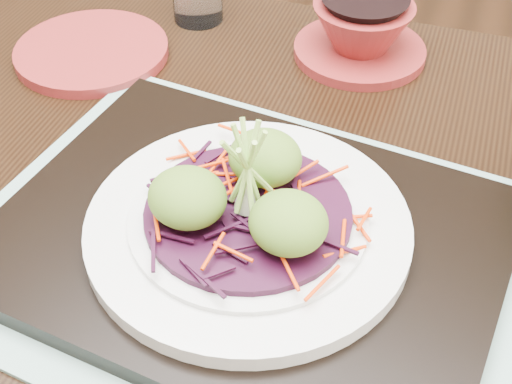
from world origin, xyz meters
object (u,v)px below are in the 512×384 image
(terracotta_bowl_set, at_px, (361,33))
(terracotta_side_plate, at_px, (92,51))
(serving_tray, at_px, (248,240))
(dining_table, at_px, (256,253))
(white_plate, at_px, (248,225))

(terracotta_bowl_set, bearing_deg, terracotta_side_plate, -160.03)
(serving_tray, bearing_deg, terracotta_side_plate, 146.75)
(dining_table, height_order, white_plate, white_plate)
(serving_tray, relative_size, white_plate, 1.54)
(white_plate, bearing_deg, dining_table, 104.51)
(white_plate, distance_m, terracotta_side_plate, 0.37)
(white_plate, bearing_deg, terracotta_side_plate, 140.46)
(dining_table, xyz_separation_m, serving_tray, (0.02, -0.08, 0.11))
(serving_tray, height_order, terracotta_side_plate, serving_tray)
(serving_tray, bearing_deg, terracotta_bowl_set, 93.63)
(white_plate, height_order, terracotta_bowl_set, terracotta_bowl_set)
(dining_table, distance_m, terracotta_bowl_set, 0.30)
(serving_tray, distance_m, terracotta_bowl_set, 0.35)
(dining_table, height_order, serving_tray, serving_tray)
(dining_table, bearing_deg, serving_tray, -76.69)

